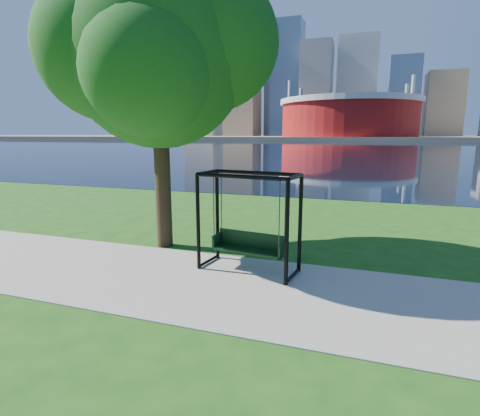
% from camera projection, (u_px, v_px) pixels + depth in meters
% --- Properties ---
extents(ground, '(900.00, 900.00, 0.00)m').
position_uv_depth(ground, '(233.00, 278.00, 8.99)').
color(ground, '#1E5114').
rests_on(ground, ground).
extents(path, '(120.00, 4.00, 0.03)m').
position_uv_depth(path, '(226.00, 286.00, 8.52)').
color(path, '#9E937F').
rests_on(path, ground).
extents(river, '(900.00, 180.00, 0.02)m').
position_uv_depth(river, '(358.00, 147.00, 103.69)').
color(river, black).
rests_on(river, ground).
extents(far_bank, '(900.00, 228.00, 2.00)m').
position_uv_depth(far_bank, '(366.00, 137.00, 292.91)').
color(far_bank, '#937F60').
rests_on(far_bank, ground).
extents(stadium, '(83.00, 83.00, 32.00)m').
position_uv_depth(stadium, '(349.00, 116.00, 227.59)').
color(stadium, maroon).
rests_on(stadium, far_bank).
extents(skyline, '(392.00, 66.00, 96.50)m').
position_uv_depth(skyline, '(363.00, 93.00, 299.94)').
color(skyline, gray).
rests_on(skyline, far_bank).
extents(swing, '(2.56, 1.37, 2.49)m').
position_uv_depth(swing, '(249.00, 224.00, 9.27)').
color(swing, black).
rests_on(swing, ground).
extents(park_tree, '(6.60, 5.96, 8.20)m').
position_uv_depth(park_tree, '(157.00, 52.00, 10.61)').
color(park_tree, black).
rests_on(park_tree, ground).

